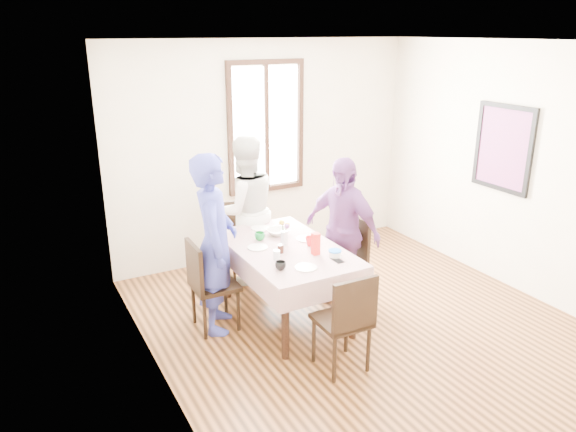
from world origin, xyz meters
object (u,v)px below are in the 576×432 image
at_px(person_left, 215,244).
at_px(dining_table, 286,282).
at_px(person_right, 341,231).
at_px(chair_left, 215,285).
at_px(chair_far, 245,243).
at_px(chair_right, 342,260).
at_px(chair_near, 342,320).
at_px(person_far, 244,210).

bearing_deg(person_left, dining_table, -77.20).
bearing_deg(dining_table, person_right, 3.82).
relative_size(chair_left, chair_far, 1.00).
height_order(dining_table, chair_right, chair_right).
height_order(chair_near, person_left, person_left).
xyz_separation_m(chair_left, person_left, (0.02, 0.00, 0.42)).
bearing_deg(person_left, chair_near, -124.95).
distance_m(dining_table, chair_far, 1.01).
relative_size(chair_far, chair_near, 1.00).
bearing_deg(person_left, chair_left, 114.12).
distance_m(chair_right, chair_far, 1.19).
height_order(person_left, person_far, person_left).
distance_m(person_left, person_right, 1.38).
xyz_separation_m(dining_table, person_right, (0.69, 0.05, 0.42)).
height_order(person_left, person_right, person_left).
distance_m(dining_table, chair_right, 0.71).
distance_m(chair_far, person_left, 1.19).
distance_m(dining_table, chair_left, 0.72).
bearing_deg(person_left, person_right, -69.70).
bearing_deg(dining_table, person_left, 168.67).
bearing_deg(person_right, chair_far, -164.13).
height_order(chair_left, chair_near, same).
distance_m(chair_left, chair_far, 1.12).
height_order(chair_left, person_left, person_left).
distance_m(chair_right, person_right, 0.34).
bearing_deg(chair_right, chair_near, 142.51).
bearing_deg(person_far, chair_right, 128.06).
distance_m(person_far, person_right, 1.17).
bearing_deg(chair_near, person_left, 121.99).
distance_m(chair_far, person_right, 1.23).
relative_size(chair_left, person_left, 0.52).
bearing_deg(person_right, person_left, -113.45).
relative_size(chair_right, person_left, 0.52).
relative_size(person_far, person_right, 1.08).
bearing_deg(person_far, chair_near, 91.30).
height_order(chair_near, person_far, person_far).
height_order(chair_far, chair_near, same).
height_order(chair_far, person_right, person_right).
xyz_separation_m(dining_table, chair_near, (0.00, -1.01, 0.08)).
xyz_separation_m(dining_table, person_left, (-0.69, 0.14, 0.50)).
bearing_deg(chair_left, chair_far, 142.17).
distance_m(chair_right, person_far, 1.24).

